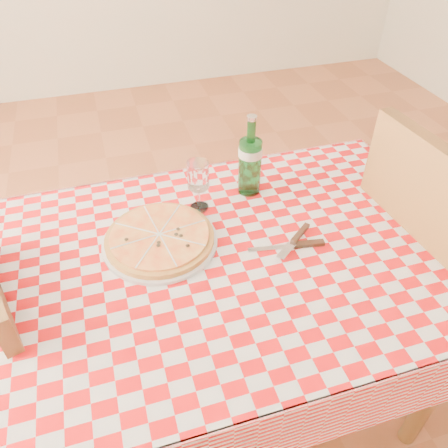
# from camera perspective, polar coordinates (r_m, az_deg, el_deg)

# --- Properties ---
(dining_table) EXTENTS (1.20, 0.80, 0.75)m
(dining_table) POSITION_cam_1_polar(r_m,az_deg,el_deg) (1.27, 1.66, -6.95)
(dining_table) COLOR brown
(dining_table) RESTS_ON ground
(tablecloth) EXTENTS (1.30, 0.90, 0.01)m
(tablecloth) POSITION_cam_1_polar(r_m,az_deg,el_deg) (1.21, 1.75, -3.91)
(tablecloth) COLOR #B20A0D
(tablecloth) RESTS_ON dining_table
(chair_near) EXTENTS (0.50, 0.50, 1.03)m
(chair_near) POSITION_cam_1_polar(r_m,az_deg,el_deg) (1.56, 25.02, -4.22)
(chair_near) COLOR brown
(chair_near) RESTS_ON ground
(pizza_plate) EXTENTS (0.37, 0.37, 0.04)m
(pizza_plate) POSITION_cam_1_polar(r_m,az_deg,el_deg) (1.23, -8.40, -1.75)
(pizza_plate) COLOR #B8783D
(pizza_plate) RESTS_ON tablecloth
(water_bottle) EXTENTS (0.08, 0.08, 0.26)m
(water_bottle) POSITION_cam_1_polar(r_m,az_deg,el_deg) (1.35, 3.44, 8.91)
(water_bottle) COLOR #1A6927
(water_bottle) RESTS_ON tablecloth
(wine_glass) EXTENTS (0.08, 0.08, 0.16)m
(wine_glass) POSITION_cam_1_polar(r_m,az_deg,el_deg) (1.30, -3.35, 4.97)
(wine_glass) COLOR silver
(wine_glass) RESTS_ON tablecloth
(cutlery) EXTENTS (0.28, 0.25, 0.02)m
(cutlery) POSITION_cam_1_polar(r_m,az_deg,el_deg) (1.22, 8.93, -2.55)
(cutlery) COLOR silver
(cutlery) RESTS_ON tablecloth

